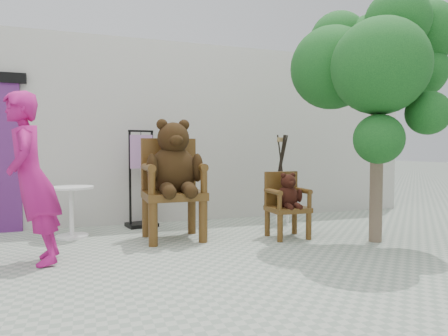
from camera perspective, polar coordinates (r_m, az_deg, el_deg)
name	(u,v)px	position (r m, az deg, el deg)	size (l,w,h in m)	color
ground_plane	(235,262)	(4.41, 1.58, -13.32)	(60.00, 60.00, 0.00)	#969D8D
back_wall	(174,133)	(7.23, -7.20, 4.92)	(9.00, 1.00, 3.00)	#B8B5AC
chair_big	(173,171)	(5.41, -7.28, -0.43)	(0.78, 0.85, 1.62)	#42290E
chair_small	(287,198)	(5.58, 8.94, -4.29)	(0.52, 0.48, 0.90)	#42290E
person	(32,179)	(4.64, -25.74, -1.41)	(0.66, 0.43, 1.81)	#AB156B
cafe_table	(71,206)	(5.90, -20.96, -5.04)	(0.60, 0.60, 0.70)	white
display_stand	(141,190)	(6.40, -11.71, -3.04)	(0.51, 0.43, 1.51)	black
stool_bucket	(282,184)	(6.59, 8.34, -2.33)	(0.32, 0.32, 1.45)	white
tree	(374,60)	(5.57, 20.58, 14.24)	(1.99, 1.84, 3.16)	brown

